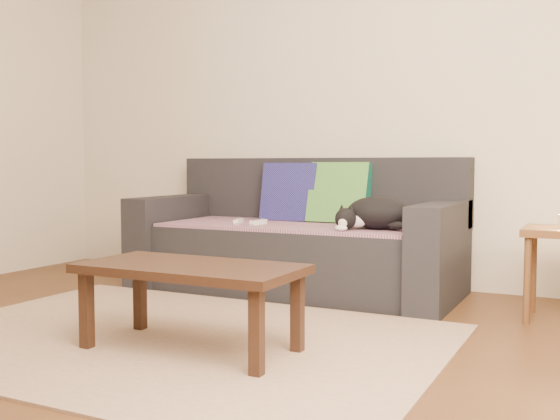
{
  "coord_description": "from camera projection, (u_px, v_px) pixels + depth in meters",
  "views": [
    {
      "loc": [
        1.81,
        -2.32,
        0.83
      ],
      "look_at": [
        0.05,
        1.2,
        0.55
      ],
      "focal_mm": 42.0,
      "sensor_mm": 36.0,
      "label": 1
    }
  ],
  "objects": [
    {
      "name": "ground",
      "position": [
        151.0,
        348.0,
        2.94
      ],
      "size": [
        4.5,
        4.5,
        0.0
      ],
      "primitive_type": "plane",
      "color": "brown",
      "rests_on": "ground"
    },
    {
      "name": "back_wall",
      "position": [
        324.0,
        97.0,
        4.63
      ],
      "size": [
        4.5,
        0.04,
        2.6
      ],
      "primitive_type": "cube",
      "color": "beige",
      "rests_on": "ground"
    },
    {
      "name": "sofa",
      "position": [
        298.0,
        243.0,
        4.32
      ],
      "size": [
        2.1,
        0.94,
        0.87
      ],
      "color": "#232328",
      "rests_on": "ground"
    },
    {
      "name": "throw_blanket",
      "position": [
        292.0,
        226.0,
        4.23
      ],
      "size": [
        1.66,
        0.74,
        0.02
      ],
      "primitive_type": "cube",
      "color": "#482D55",
      "rests_on": "sofa"
    },
    {
      "name": "cushion_navy",
      "position": [
        290.0,
        193.0,
        4.51
      ],
      "size": [
        0.4,
        0.17,
        0.41
      ],
      "primitive_type": "cube",
      "rotation": [
        -0.19,
        0.0,
        0.0
      ],
      "color": "#12154F",
      "rests_on": "throw_blanket"
    },
    {
      "name": "cushion_green",
      "position": [
        339.0,
        194.0,
        4.35
      ],
      "size": [
        0.41,
        0.21,
        0.42
      ],
      "primitive_type": "cube",
      "rotation": [
        -0.28,
        0.0,
        0.0
      ],
      "color": "#0D5347",
      "rests_on": "throw_blanket"
    },
    {
      "name": "cat",
      "position": [
        375.0,
        214.0,
        3.88
      ],
      "size": [
        0.45,
        0.38,
        0.2
      ],
      "rotation": [
        0.0,
        0.0,
        0.13
      ],
      "color": "black",
      "rests_on": "throw_blanket"
    },
    {
      "name": "wii_remote_a",
      "position": [
        258.0,
        222.0,
        4.19
      ],
      "size": [
        0.05,
        0.15,
        0.03
      ],
      "primitive_type": "cube",
      "rotation": [
        0.0,
        0.0,
        1.47
      ],
      "color": "white",
      "rests_on": "throw_blanket"
    },
    {
      "name": "wii_remote_b",
      "position": [
        238.0,
        221.0,
        4.25
      ],
      "size": [
        0.08,
        0.15,
        0.03
      ],
      "primitive_type": "cube",
      "rotation": [
        0.0,
        0.0,
        1.87
      ],
      "color": "white",
      "rests_on": "throw_blanket"
    },
    {
      "name": "rug",
      "position": [
        171.0,
        339.0,
        3.07
      ],
      "size": [
        2.5,
        1.8,
        0.01
      ],
      "primitive_type": "cube",
      "color": "tan",
      "rests_on": "ground"
    },
    {
      "name": "coffee_table",
      "position": [
        191.0,
        275.0,
        2.86
      ],
      "size": [
        0.98,
        0.49,
        0.39
      ],
      "color": "#321F13",
      "rests_on": "rug"
    }
  ]
}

